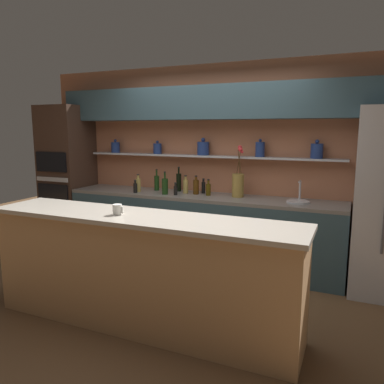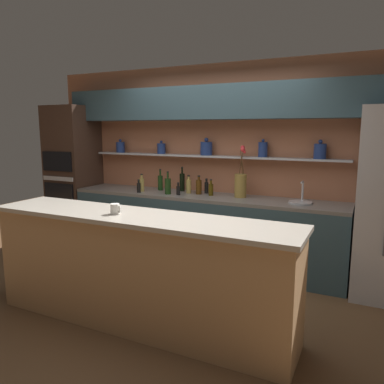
{
  "view_description": "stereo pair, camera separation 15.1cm",
  "coord_description": "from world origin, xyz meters",
  "px_view_note": "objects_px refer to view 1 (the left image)",
  "views": [
    {
      "loc": [
        1.69,
        -3.16,
        1.76
      ],
      "look_at": [
        0.14,
        0.4,
        1.11
      ],
      "focal_mm": 35.0,
      "sensor_mm": 36.0,
      "label": 1
    },
    {
      "loc": [
        1.82,
        -3.09,
        1.76
      ],
      "look_at": [
        0.14,
        0.4,
        1.11
      ],
      "focal_mm": 35.0,
      "sensor_mm": 36.0,
      "label": 2
    }
  ],
  "objects_px": {
    "coffee_mug": "(117,209)",
    "bottle_spirit_1": "(186,186)",
    "flower_vase": "(238,183)",
    "bottle_wine_0": "(179,182)",
    "bottle_sauce_2": "(203,187)",
    "sink_fixture": "(298,200)",
    "bottle_spirit_7": "(196,187)",
    "bottle_wine_4": "(165,186)",
    "bottle_wine_3": "(157,183)",
    "bottle_spirit_5": "(138,185)",
    "bottle_oil_8": "(208,189)",
    "bottle_sauce_6": "(176,190)",
    "oven_tower": "(68,177)",
    "bottle_sauce_9": "(135,187)"
  },
  "relations": [
    {
      "from": "bottle_wine_3",
      "to": "bottle_sauce_9",
      "type": "bearing_deg",
      "value": -117.88
    },
    {
      "from": "bottle_wine_3",
      "to": "bottle_spirit_7",
      "type": "relative_size",
      "value": 1.21
    },
    {
      "from": "bottle_spirit_1",
      "to": "bottle_sauce_6",
      "type": "relative_size",
      "value": 1.47
    },
    {
      "from": "sink_fixture",
      "to": "bottle_spirit_7",
      "type": "bearing_deg",
      "value": 178.39
    },
    {
      "from": "bottle_sauce_6",
      "to": "coffee_mug",
      "type": "relative_size",
      "value": 1.61
    },
    {
      "from": "bottle_wine_0",
      "to": "bottle_wine_4",
      "type": "xyz_separation_m",
      "value": [
        -0.06,
        -0.29,
        -0.02
      ]
    },
    {
      "from": "sink_fixture",
      "to": "coffee_mug",
      "type": "xyz_separation_m",
      "value": [
        -1.31,
        -1.73,
        0.12
      ]
    },
    {
      "from": "sink_fixture",
      "to": "bottle_sauce_6",
      "type": "bearing_deg",
      "value": -175.11
    },
    {
      "from": "oven_tower",
      "to": "bottle_wine_3",
      "type": "relative_size",
      "value": 7.09
    },
    {
      "from": "bottle_sauce_2",
      "to": "bottle_sauce_9",
      "type": "height_order",
      "value": "bottle_sauce_2"
    },
    {
      "from": "sink_fixture",
      "to": "bottle_wine_4",
      "type": "height_order",
      "value": "bottle_wine_4"
    },
    {
      "from": "bottle_wine_3",
      "to": "sink_fixture",
      "type": "bearing_deg",
      "value": -3.17
    },
    {
      "from": "flower_vase",
      "to": "bottle_sauce_6",
      "type": "height_order",
      "value": "flower_vase"
    },
    {
      "from": "bottle_wine_4",
      "to": "bottle_oil_8",
      "type": "xyz_separation_m",
      "value": [
        0.55,
        0.14,
        -0.03
      ]
    },
    {
      "from": "oven_tower",
      "to": "bottle_sauce_6",
      "type": "height_order",
      "value": "oven_tower"
    },
    {
      "from": "flower_vase",
      "to": "bottle_wine_3",
      "type": "xyz_separation_m",
      "value": [
        -1.18,
        0.04,
        -0.06
      ]
    },
    {
      "from": "flower_vase",
      "to": "bottle_sauce_6",
      "type": "bearing_deg",
      "value": -165.85
    },
    {
      "from": "bottle_spirit_7",
      "to": "coffee_mug",
      "type": "bearing_deg",
      "value": -90.02
    },
    {
      "from": "flower_vase",
      "to": "bottle_spirit_7",
      "type": "distance_m",
      "value": 0.57
    },
    {
      "from": "bottle_spirit_5",
      "to": "coffee_mug",
      "type": "height_order",
      "value": "bottle_spirit_5"
    },
    {
      "from": "bottle_sauce_6",
      "to": "bottle_wine_0",
      "type": "bearing_deg",
      "value": 107.72
    },
    {
      "from": "bottle_spirit_1",
      "to": "coffee_mug",
      "type": "relative_size",
      "value": 2.36
    },
    {
      "from": "oven_tower",
      "to": "flower_vase",
      "type": "xyz_separation_m",
      "value": [
        2.65,
        0.08,
        0.04
      ]
    },
    {
      "from": "bottle_wine_4",
      "to": "bottle_spirit_7",
      "type": "height_order",
      "value": "bottle_wine_4"
    },
    {
      "from": "bottle_spirit_5",
      "to": "bottle_sauce_6",
      "type": "distance_m",
      "value": 0.58
    },
    {
      "from": "bottle_spirit_1",
      "to": "flower_vase",
      "type": "bearing_deg",
      "value": 1.59
    },
    {
      "from": "oven_tower",
      "to": "bottle_oil_8",
      "type": "xyz_separation_m",
      "value": [
        2.27,
        0.02,
        -0.05
      ]
    },
    {
      "from": "bottle_sauce_9",
      "to": "bottle_wine_0",
      "type": "bearing_deg",
      "value": 37.03
    },
    {
      "from": "bottle_wine_4",
      "to": "coffee_mug",
      "type": "bearing_deg",
      "value": -77.04
    },
    {
      "from": "sink_fixture",
      "to": "bottle_wine_4",
      "type": "bearing_deg",
      "value": -175.52
    },
    {
      "from": "flower_vase",
      "to": "bottle_wine_3",
      "type": "relative_size",
      "value": 2.17
    },
    {
      "from": "bottle_sauce_9",
      "to": "bottle_sauce_2",
      "type": "bearing_deg",
      "value": 22.57
    },
    {
      "from": "flower_vase",
      "to": "bottle_wine_0",
      "type": "relative_size",
      "value": 1.91
    },
    {
      "from": "bottle_sauce_2",
      "to": "bottle_wine_3",
      "type": "bearing_deg",
      "value": -176.0
    },
    {
      "from": "bottle_spirit_7",
      "to": "bottle_spirit_1",
      "type": "bearing_deg",
      "value": 176.79
    },
    {
      "from": "bottle_wine_3",
      "to": "bottle_spirit_5",
      "type": "xyz_separation_m",
      "value": [
        -0.18,
        -0.2,
        -0.01
      ]
    },
    {
      "from": "flower_vase",
      "to": "coffee_mug",
      "type": "relative_size",
      "value": 6.33
    },
    {
      "from": "flower_vase",
      "to": "bottle_sauce_2",
      "type": "distance_m",
      "value": 0.52
    },
    {
      "from": "sink_fixture",
      "to": "bottle_spirit_1",
      "type": "xyz_separation_m",
      "value": [
        -1.46,
        0.05,
        0.07
      ]
    },
    {
      "from": "bottle_spirit_5",
      "to": "bottle_oil_8",
      "type": "height_order",
      "value": "bottle_spirit_5"
    },
    {
      "from": "oven_tower",
      "to": "flower_vase",
      "type": "height_order",
      "value": "oven_tower"
    },
    {
      "from": "bottle_sauce_6",
      "to": "bottle_oil_8",
      "type": "distance_m",
      "value": 0.42
    },
    {
      "from": "bottle_wine_4",
      "to": "coffee_mug",
      "type": "height_order",
      "value": "bottle_wine_4"
    },
    {
      "from": "flower_vase",
      "to": "bottle_wine_4",
      "type": "relative_size",
      "value": 2.15
    },
    {
      "from": "bottle_sauce_2",
      "to": "coffee_mug",
      "type": "bearing_deg",
      "value": -91.75
    },
    {
      "from": "bottle_wine_0",
      "to": "bottle_wine_4",
      "type": "bearing_deg",
      "value": -101.45
    },
    {
      "from": "bottle_wine_3",
      "to": "bottle_oil_8",
      "type": "distance_m",
      "value": 0.81
    },
    {
      "from": "flower_vase",
      "to": "bottle_spirit_5",
      "type": "relative_size",
      "value": 2.69
    },
    {
      "from": "bottle_wine_3",
      "to": "bottle_spirit_7",
      "type": "height_order",
      "value": "bottle_wine_3"
    },
    {
      "from": "coffee_mug",
      "to": "bottle_spirit_1",
      "type": "bearing_deg",
      "value": 94.9
    }
  ]
}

